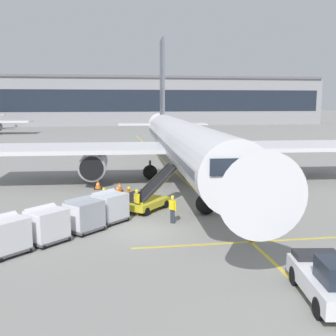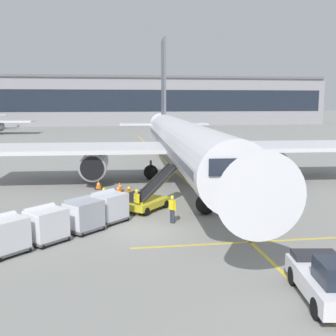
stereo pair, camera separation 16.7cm
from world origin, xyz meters
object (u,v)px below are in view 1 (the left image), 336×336
Objects in this scene: safety_cone_engine_keepout at (119,187)px; baggage_cart_third at (46,224)px; belt_loader at (149,198)px; pushback_tug at (333,280)px; ground_crew_marshaller at (137,200)px; baggage_cart_fourth at (5,234)px; ground_crew_by_loader at (104,199)px; ground_crew_by_carts at (173,207)px; safety_cone_nose_mark at (98,185)px; parked_airplane at (181,142)px; baggage_cart_second at (84,215)px; safety_cone_wingtip at (118,189)px; baggage_cart_lead at (109,206)px; ground_crew_wingwalker at (129,197)px.

baggage_cart_third is at bearing -109.33° from safety_cone_engine_keepout.
belt_loader reaches higher than pushback_tug.
ground_crew_marshaller is 2.31× the size of safety_cone_engine_keepout.
belt_loader is 1.92× the size of baggage_cart_fourth.
belt_loader is 6.50× the size of safety_cone_engine_keepout.
baggage_cart_third reaches higher than ground_crew_marshaller.
ground_crew_by_loader is 1.00× the size of ground_crew_by_carts.
safety_cone_engine_keepout is at bearing -32.08° from safety_cone_nose_mark.
safety_cone_nose_mark is at bearing 147.92° from safety_cone_engine_keepout.
baggage_cart_fourth reaches higher than ground_crew_by_carts.
baggage_cart_third reaches higher than ground_crew_by_loader.
parked_airplane is 14.32m from ground_crew_by_carts.
baggage_cart_fourth reaches higher than ground_crew_marshaller.
safety_cone_wingtip is at bearing 76.88° from baggage_cart_second.
ground_crew_by_loader is at bearing -124.02° from parked_airplane.
safety_cone_engine_keepout is (1.02, 9.13, -0.63)m from baggage_cart_lead.
belt_loader is 6.08m from baggage_cart_second.
baggage_cart_third reaches higher than pushback_tug.
belt_loader is 8.56m from baggage_cart_third.
safety_cone_nose_mark is at bearing 132.54° from safety_cone_wingtip.
ground_crew_marshaller is 7.92m from safety_cone_engine_keepout.
pushback_tug is 2.67× the size of ground_crew_by_carts.
safety_cone_nose_mark is (-0.44, 8.16, -0.63)m from ground_crew_by_loader.
baggage_cart_lead is at bearing 43.21° from baggage_cart_fourth.
belt_loader is at bearing 10.86° from ground_crew_by_loader.
ground_crew_by_loader reaches higher than safety_cone_nose_mark.
safety_cone_engine_keepout is (-6.91, 20.96, -0.46)m from pushback_tug.
ground_crew_by_loader and ground_crew_by_carts have the same top height.
belt_loader is at bearing -112.50° from parked_airplane.
baggage_cart_fourth is at bearing -132.70° from ground_crew_wingwalker.
safety_cone_nose_mark is at bearing 79.02° from baggage_cart_third.
safety_cone_nose_mark is (-0.73, 10.22, -0.63)m from baggage_cart_lead.
belt_loader reaches higher than ground_crew_by_carts.
ground_crew_marshaller is (-6.12, 13.11, 0.17)m from pushback_tug.
ground_crew_by_loader is at bearing 144.47° from ground_crew_by_carts.
ground_crew_marshaller reaches higher than safety_cone_wingtip.
baggage_cart_lead is at bearing -136.28° from belt_loader.
parked_airplane is 26.97× the size of ground_crew_wingwalker.
ground_crew_marshaller is 1.00× the size of ground_crew_wingwalker.
pushback_tug reaches higher than safety_cone_nose_mark.
safety_cone_wingtip is 2.37m from safety_cone_nose_mark.
baggage_cart_fourth is (-5.10, -4.79, 0.00)m from baggage_cart_lead.
pushback_tug is at bearing -69.42° from ground_crew_by_carts.
safety_cone_nose_mark is (-3.49, 7.57, -0.47)m from belt_loader.
baggage_cart_third is 1.46× the size of ground_crew_by_loader.
baggage_cart_third is at bearing -122.60° from parked_airplane.
baggage_cart_fourth reaches higher than safety_cone_nose_mark.
ground_crew_by_loader is at bearing 120.57° from pushback_tug.
baggage_cart_fourth is 3.38× the size of safety_cone_nose_mark.
ground_crew_marshaller is at bearing -114.14° from parked_airplane.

